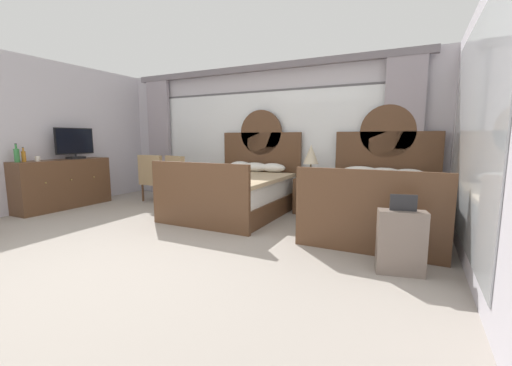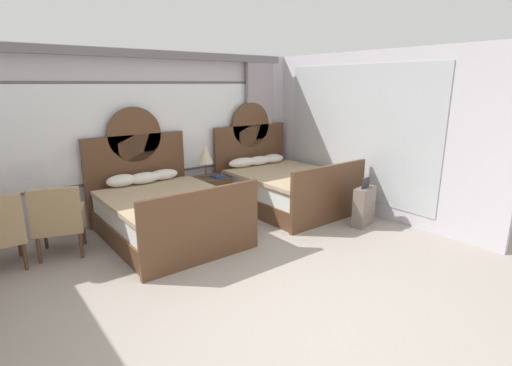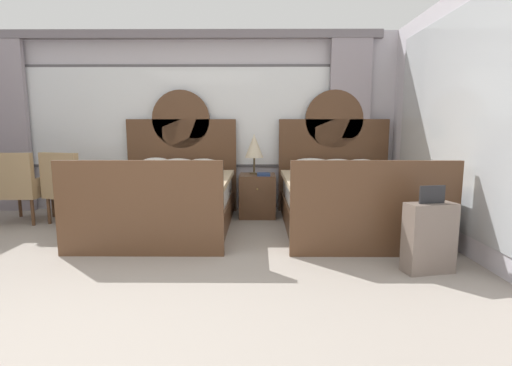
# 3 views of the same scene
# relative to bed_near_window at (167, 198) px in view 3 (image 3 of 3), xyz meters

# --- Properties ---
(ground_plane) EXTENTS (24.00, 24.00, 0.00)m
(ground_plane) POSITION_rel_bed_near_window_xyz_m (-0.05, -2.72, -0.38)
(ground_plane) COLOR #9E9389
(wall_back_window) EXTENTS (6.54, 0.22, 2.70)m
(wall_back_window) POSITION_rel_bed_near_window_xyz_m (-0.05, 1.09, 1.02)
(wall_back_window) COLOR silver
(wall_back_window) RESTS_ON ground_plane
(wall_right_mirror) EXTENTS (0.08, 4.41, 2.70)m
(wall_right_mirror) POSITION_rel_bed_near_window_xyz_m (3.26, -1.09, 0.97)
(wall_right_mirror) COLOR silver
(wall_right_mirror) RESTS_ON ground_plane
(bed_near_window) EXTENTS (1.65, 2.12, 1.83)m
(bed_near_window) POSITION_rel_bed_near_window_xyz_m (0.00, 0.00, 0.00)
(bed_near_window) COLOR brown
(bed_near_window) RESTS_ON ground_plane
(bed_near_mirror) EXTENTS (1.65, 2.12, 1.83)m
(bed_near_mirror) POSITION_rel_bed_near_window_xyz_m (2.29, 0.00, 0.00)
(bed_near_mirror) COLOR brown
(bed_near_mirror) RESTS_ON ground_plane
(nightstand_between_beds) EXTENTS (0.51, 0.53, 0.61)m
(nightstand_between_beds) POSITION_rel_bed_near_window_xyz_m (1.15, 0.62, -0.08)
(nightstand_between_beds) COLOR brown
(nightstand_between_beds) RESTS_ON ground_plane
(table_lamp_on_nightstand) EXTENTS (0.27, 0.27, 0.57)m
(table_lamp_on_nightstand) POSITION_rel_bed_near_window_xyz_m (1.10, 0.69, 0.62)
(table_lamp_on_nightstand) COLOR brown
(table_lamp_on_nightstand) RESTS_ON nightstand_between_beds
(book_on_nightstand) EXTENTS (0.18, 0.26, 0.03)m
(book_on_nightstand) POSITION_rel_bed_near_window_xyz_m (1.24, 0.51, 0.24)
(book_on_nightstand) COLOR navy
(book_on_nightstand) RESTS_ON nightstand_between_beds
(armchair_by_window_left) EXTENTS (0.73, 0.73, 0.95)m
(armchair_by_window_left) POSITION_rel_bed_near_window_xyz_m (-1.35, 0.23, 0.13)
(armchair_by_window_left) COLOR tan
(armchair_by_window_left) RESTS_ON ground_plane
(armchair_by_window_centre) EXTENTS (0.58, 0.58, 0.95)m
(armchair_by_window_centre) POSITION_rel_bed_near_window_xyz_m (-2.03, 0.22, 0.13)
(armchair_by_window_centre) COLOR tan
(armchair_by_window_centre) RESTS_ON ground_plane
(suitcase_on_floor) EXTENTS (0.46, 0.27, 0.77)m
(suitcase_on_floor) POSITION_rel_bed_near_window_xyz_m (2.66, -1.49, -0.07)
(suitcase_on_floor) COLOR #75665B
(suitcase_on_floor) RESTS_ON ground_plane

